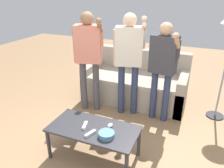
# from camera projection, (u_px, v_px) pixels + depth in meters

# --- Properties ---
(ground_plane) EXTENTS (12.00, 12.00, 0.00)m
(ground_plane) POSITION_uv_depth(u_px,v_px,m) (115.00, 146.00, 2.99)
(ground_plane) COLOR #93704C
(couch) EXTENTS (1.83, 0.92, 0.89)m
(couch) POSITION_uv_depth(u_px,v_px,m) (136.00, 83.00, 4.15)
(couch) COLOR #9E9384
(couch) RESTS_ON ground
(coffee_table) EXTENTS (1.07, 0.53, 0.43)m
(coffee_table) POSITION_uv_depth(u_px,v_px,m) (94.00, 131.00, 2.65)
(coffee_table) COLOR #2D2D33
(coffee_table) RESTS_ON ground
(snack_bowl) EXTENTS (0.18, 0.18, 0.06)m
(snack_bowl) POSITION_uv_depth(u_px,v_px,m) (107.00, 135.00, 2.47)
(snack_bowl) COLOR teal
(snack_bowl) RESTS_ON coffee_table
(game_remote_nunchuk) EXTENTS (0.06, 0.09, 0.05)m
(game_remote_nunchuk) POSITION_uv_depth(u_px,v_px,m) (110.00, 125.00, 2.64)
(game_remote_nunchuk) COLOR white
(game_remote_nunchuk) RESTS_ON coffee_table
(player_left) EXTENTS (0.52, 0.32, 1.64)m
(player_left) POSITION_uv_depth(u_px,v_px,m) (88.00, 52.00, 3.49)
(player_left) COLOR #47474C
(player_left) RESTS_ON ground
(player_center) EXTENTS (0.51, 0.31, 1.63)m
(player_center) POSITION_uv_depth(u_px,v_px,m) (129.00, 54.00, 3.37)
(player_center) COLOR #2D3856
(player_center) RESTS_ON ground
(player_right) EXTENTS (0.45, 0.39, 1.53)m
(player_right) POSITION_uv_depth(u_px,v_px,m) (163.00, 62.00, 3.22)
(player_right) COLOR #2D3856
(player_right) RESTS_ON ground
(game_remote_wand_near) EXTENTS (0.07, 0.15, 0.03)m
(game_remote_wand_near) POSITION_uv_depth(u_px,v_px,m) (85.00, 125.00, 2.66)
(game_remote_wand_near) COLOR white
(game_remote_wand_near) RESTS_ON coffee_table
(game_remote_wand_far) EXTENTS (0.09, 0.15, 0.03)m
(game_remote_wand_far) POSITION_uv_depth(u_px,v_px,m) (90.00, 133.00, 2.51)
(game_remote_wand_far) COLOR white
(game_remote_wand_far) RESTS_ON coffee_table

